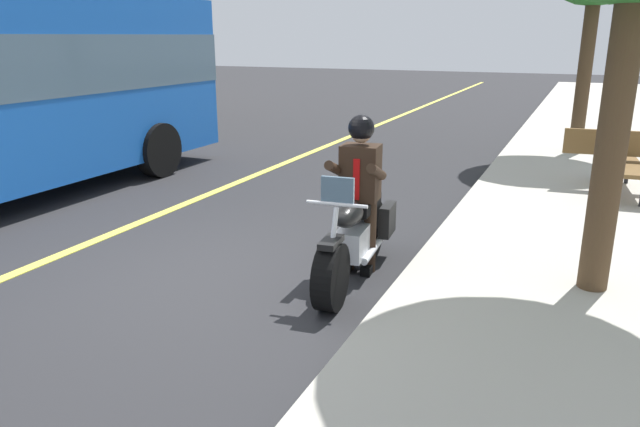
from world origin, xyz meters
TOP-DOWN VIEW (x-y plane):
  - ground_plane at (0.00, 0.00)m, footprint 80.00×80.00m
  - lane_center_stripe at (0.00, -2.00)m, footprint 60.00×0.16m
  - motorcycle_main at (-0.77, 1.45)m, footprint 2.22×0.73m
  - rider_main at (-0.96, 1.43)m, footprint 0.66×0.59m
  - bench_sidewalk at (-5.41, 4.19)m, footprint 1.84×1.80m

SIDE VIEW (x-z plane):
  - ground_plane at x=0.00m, z-range 0.00..0.00m
  - lane_center_stripe at x=0.00m, z-range 0.00..0.01m
  - motorcycle_main at x=-0.77m, z-range -0.18..1.08m
  - bench_sidewalk at x=-5.41m, z-range 0.24..1.19m
  - rider_main at x=-0.96m, z-range 0.17..1.91m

